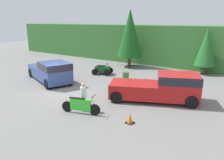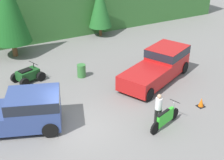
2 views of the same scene
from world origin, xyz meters
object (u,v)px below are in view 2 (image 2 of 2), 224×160
quad_atv (28,75)px  pickup_truck_red (160,64)px  steel_barrel (81,71)px  dirt_bike (165,118)px  rider_person (158,108)px  traffic_cone (201,103)px  pickup_truck_second (14,111)px

quad_atv → pickup_truck_red: bearing=-44.4°
steel_barrel → quad_atv: bearing=162.2°
pickup_truck_red → steel_barrel: 5.25m
dirt_bike → rider_person: size_ratio=1.34×
traffic_cone → quad_atv: bearing=134.1°
pickup_truck_second → quad_atv: size_ratio=2.79×
quad_atv → steel_barrel: size_ratio=2.49×
pickup_truck_red → quad_atv: 8.69m
pickup_truck_second → rider_person: 7.28m
pickup_truck_second → rider_person: (6.56, -3.17, -0.07)m
traffic_cone → pickup_truck_red: bearing=88.5°
pickup_truck_red → steel_barrel: pickup_truck_red is taller
traffic_cone → steel_barrel: 8.11m
dirt_bike → rider_person: bearing=90.3°
dirt_bike → pickup_truck_second: bearing=133.8°
dirt_bike → traffic_cone: dirt_bike is taller
pickup_truck_second → rider_person: size_ratio=3.56×
dirt_bike → quad_atv: (-4.69, 8.46, -0.02)m
pickup_truck_second → traffic_cone: bearing=3.4°
steel_barrel → pickup_truck_red: bearing=-31.5°
quad_atv → steel_barrel: bearing=-36.2°
pickup_truck_second → quad_atv: pickup_truck_second is taller
pickup_truck_red → quad_atv: bearing=130.3°
pickup_truck_second → dirt_bike: pickup_truck_second is taller
traffic_cone → steel_barrel: bearing=122.4°
pickup_truck_red → traffic_cone: bearing=-115.2°
pickup_truck_red → dirt_bike: bearing=-147.5°
pickup_truck_red → traffic_cone: (-0.11, -4.13, -0.75)m
quad_atv → traffic_cone: bearing=-64.3°
pickup_truck_red → steel_barrel: bearing=124.8°
pickup_truck_second → steel_barrel: 6.58m
pickup_truck_second → traffic_cone: (9.70, -3.07, -0.75)m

